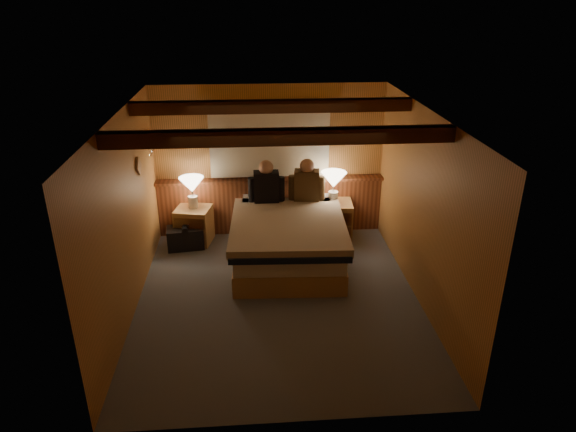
{
  "coord_description": "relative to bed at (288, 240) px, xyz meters",
  "views": [
    {
      "loc": [
        -0.31,
        -5.67,
        3.67
      ],
      "look_at": [
        0.16,
        0.4,
        0.99
      ],
      "focal_mm": 32.0,
      "sensor_mm": 36.0,
      "label": 1
    }
  ],
  "objects": [
    {
      "name": "lamp_right",
      "position": [
        0.77,
        0.74,
        0.6
      ],
      "size": [
        0.39,
        0.39,
        0.51
      ],
      "color": "silver",
      "rests_on": "nightstand_right"
    },
    {
      "name": "framed_print",
      "position": [
        1.15,
        1.11,
        1.19
      ],
      "size": [
        0.3,
        0.04,
        0.25
      ],
      "color": "tan",
      "rests_on": "wall_back"
    },
    {
      "name": "nightstand_left",
      "position": [
        -1.42,
        0.78,
        -0.08
      ],
      "size": [
        0.61,
        0.57,
        0.57
      ],
      "rotation": [
        0.0,
        0.0,
        -0.21
      ],
      "color": "tan",
      "rests_on": "floor"
    },
    {
      "name": "lamp_left",
      "position": [
        -1.41,
        0.81,
        0.56
      ],
      "size": [
        0.38,
        0.38,
        0.49
      ],
      "color": "silver",
      "rests_on": "nightstand_left"
    },
    {
      "name": "ceiling",
      "position": [
        -0.2,
        -0.96,
        2.04
      ],
      "size": [
        4.2,
        4.2,
        0.0
      ],
      "primitive_type": "plane",
      "rotation": [
        3.14,
        0.0,
        0.0
      ],
      "color": "tan",
      "rests_on": "wall_back"
    },
    {
      "name": "ceiling_beams",
      "position": [
        -0.2,
        -0.81,
        1.95
      ],
      "size": [
        3.6,
        1.65,
        0.16
      ],
      "color": "#462011",
      "rests_on": "ceiling"
    },
    {
      "name": "wall_left",
      "position": [
        -2.0,
        -0.96,
        0.84
      ],
      "size": [
        0.0,
        4.2,
        4.2
      ],
      "primitive_type": "plane",
      "rotation": [
        1.57,
        0.0,
        1.57
      ],
      "color": "#C88448",
      "rests_on": "floor"
    },
    {
      "name": "person_left",
      "position": [
        -0.28,
        0.69,
        0.6
      ],
      "size": [
        0.56,
        0.22,
        0.68
      ],
      "rotation": [
        0.0,
        0.0,
        0.0
      ],
      "color": "black",
      "rests_on": "bed"
    },
    {
      "name": "nightstand_right",
      "position": [
        0.8,
        0.76,
        -0.06
      ],
      "size": [
        0.58,
        0.53,
        0.6
      ],
      "rotation": [
        0.0,
        0.0,
        -0.07
      ],
      "color": "tan",
      "rests_on": "floor"
    },
    {
      "name": "floor",
      "position": [
        -0.2,
        -0.96,
        -0.36
      ],
      "size": [
        4.2,
        4.2,
        0.0
      ],
      "primitive_type": "plane",
      "color": "slate",
      "rests_on": "ground"
    },
    {
      "name": "duffel_bag",
      "position": [
        -1.54,
        0.59,
        -0.19
      ],
      "size": [
        0.59,
        0.4,
        0.4
      ],
      "rotation": [
        0.0,
        0.0,
        0.13
      ],
      "color": "black",
      "rests_on": "floor"
    },
    {
      "name": "coat_rail",
      "position": [
        -1.92,
        0.61,
        1.3
      ],
      "size": [
        0.05,
        0.55,
        0.24
      ],
      "color": "silver",
      "rests_on": "wall_left"
    },
    {
      "name": "wall_back",
      "position": [
        -0.2,
        1.14,
        0.84
      ],
      "size": [
        3.6,
        0.0,
        3.6
      ],
      "primitive_type": "plane",
      "rotation": [
        1.57,
        0.0,
        0.0
      ],
      "color": "#C88448",
      "rests_on": "floor"
    },
    {
      "name": "wall_right",
      "position": [
        1.6,
        -0.96,
        0.84
      ],
      "size": [
        0.0,
        4.2,
        4.2
      ],
      "primitive_type": "plane",
      "rotation": [
        1.57,
        0.0,
        -1.57
      ],
      "color": "#C88448",
      "rests_on": "floor"
    },
    {
      "name": "curtain_window",
      "position": [
        -0.2,
        1.07,
        1.16
      ],
      "size": [
        2.18,
        0.09,
        1.11
      ],
      "color": "#462011",
      "rests_on": "wall_back"
    },
    {
      "name": "wainscot",
      "position": [
        -0.2,
        1.07,
        0.12
      ],
      "size": [
        3.6,
        0.23,
        0.94
      ],
      "color": "brown",
      "rests_on": "wall_back"
    },
    {
      "name": "bed",
      "position": [
        0.0,
        0.0,
        0.0
      ],
      "size": [
        1.68,
        2.12,
        0.7
      ],
      "rotation": [
        0.0,
        0.0,
        -0.05
      ],
      "color": "tan",
      "rests_on": "floor"
    },
    {
      "name": "person_right",
      "position": [
        0.34,
        0.71,
        0.6
      ],
      "size": [
        0.56,
        0.27,
        0.68
      ],
      "rotation": [
        0.0,
        0.0,
        -0.14
      ],
      "color": "#49341D",
      "rests_on": "bed"
    },
    {
      "name": "wall_front",
      "position": [
        -0.2,
        -3.06,
        0.84
      ],
      "size": [
        3.6,
        0.0,
        3.6
      ],
      "primitive_type": "plane",
      "rotation": [
        -1.57,
        0.0,
        0.0
      ],
      "color": "#C88448",
      "rests_on": "floor"
    }
  ]
}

